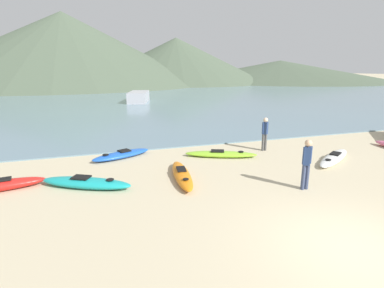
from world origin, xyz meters
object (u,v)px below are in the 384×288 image
(moored_boat_0, at_px, (229,83))
(person_near_waterline, at_px, (265,132))
(kayak_on_sand_0, at_px, (221,154))
(person_near_foreground, at_px, (307,161))
(kayak_on_sand_1, at_px, (334,158))
(kayak_on_sand_4, at_px, (86,183))
(moored_boat_1, at_px, (139,97))
(kayak_on_sand_6, at_px, (122,155))
(kayak_on_sand_2, at_px, (182,175))

(moored_boat_0, bearing_deg, person_near_waterline, -113.34)
(kayak_on_sand_0, xyz_separation_m, person_near_waterline, (2.46, 0.35, 0.81))
(kayak_on_sand_0, distance_m, person_near_foreground, 4.58)
(kayak_on_sand_1, xyz_separation_m, person_near_waterline, (-2.06, 2.41, 0.81))
(kayak_on_sand_4, xyz_separation_m, moored_boat_1, (5.64, 25.84, 0.49))
(kayak_on_sand_6, xyz_separation_m, person_near_waterline, (6.80, -0.94, 0.80))
(kayak_on_sand_4, xyz_separation_m, person_near_waterline, (8.28, 2.26, 0.77))
(person_near_foreground, distance_m, moored_boat_1, 28.32)
(kayak_on_sand_6, height_order, moored_boat_1, moored_boat_1)
(kayak_on_sand_1, bearing_deg, kayak_on_sand_4, 179.16)
(kayak_on_sand_6, bearing_deg, moored_boat_1, 79.60)
(kayak_on_sand_0, relative_size, kayak_on_sand_4, 1.04)
(kayak_on_sand_2, relative_size, person_near_waterline, 1.96)
(kayak_on_sand_1, bearing_deg, moored_boat_0, 69.43)
(person_near_foreground, bearing_deg, moored_boat_0, 67.25)
(kayak_on_sand_2, height_order, kayak_on_sand_6, kayak_on_sand_2)
(kayak_on_sand_6, bearing_deg, person_near_foreground, -45.89)
(kayak_on_sand_0, distance_m, person_near_waterline, 2.61)
(kayak_on_sand_0, distance_m, kayak_on_sand_1, 4.96)
(kayak_on_sand_0, height_order, kayak_on_sand_2, kayak_on_sand_2)
(kayak_on_sand_2, distance_m, kayak_on_sand_4, 3.34)
(moored_boat_1, bearing_deg, kayak_on_sand_0, -89.57)
(moored_boat_0, xyz_separation_m, moored_boat_1, (-25.37, -29.09, 0.15))
(kayak_on_sand_2, height_order, person_near_foreground, person_near_foreground)
(moored_boat_0, distance_m, moored_boat_1, 38.60)
(kayak_on_sand_1, relative_size, person_near_waterline, 1.98)
(person_near_waterline, bearing_deg, kayak_on_sand_1, -49.54)
(kayak_on_sand_4, bearing_deg, person_near_foreground, -19.37)
(kayak_on_sand_0, height_order, moored_boat_1, moored_boat_1)
(person_near_waterline, bearing_deg, kayak_on_sand_6, 172.16)
(moored_boat_1, bearing_deg, person_near_waterline, -83.61)
(person_near_foreground, bearing_deg, person_near_waterline, 74.27)
(person_near_waterline, xyz_separation_m, moored_boat_0, (22.73, 52.67, -0.42))
(kayak_on_sand_4, distance_m, person_near_waterline, 8.62)
(moored_boat_0, bearing_deg, kayak_on_sand_6, -119.72)
(kayak_on_sand_1, height_order, kayak_on_sand_2, kayak_on_sand_2)
(person_near_waterline, height_order, moored_boat_1, person_near_waterline)
(moored_boat_1, bearing_deg, moored_boat_0, 48.90)
(kayak_on_sand_6, distance_m, moored_boat_0, 59.57)
(kayak_on_sand_6, bearing_deg, kayak_on_sand_0, -16.57)
(kayak_on_sand_2, bearing_deg, moored_boat_1, 84.94)
(kayak_on_sand_4, height_order, kayak_on_sand_6, kayak_on_sand_4)
(kayak_on_sand_1, bearing_deg, kayak_on_sand_6, 159.28)
(kayak_on_sand_4, height_order, moored_boat_0, moored_boat_0)
(kayak_on_sand_2, bearing_deg, kayak_on_sand_0, 40.29)
(kayak_on_sand_6, height_order, person_near_waterline, person_near_waterline)
(kayak_on_sand_4, bearing_deg, kayak_on_sand_6, 65.06)
(kayak_on_sand_4, xyz_separation_m, moored_boat_0, (31.01, 54.93, 0.35))
(person_near_waterline, height_order, moored_boat_0, person_near_waterline)
(kayak_on_sand_4, relative_size, kayak_on_sand_6, 1.10)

